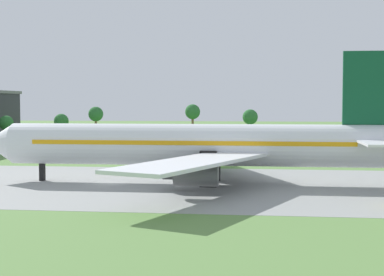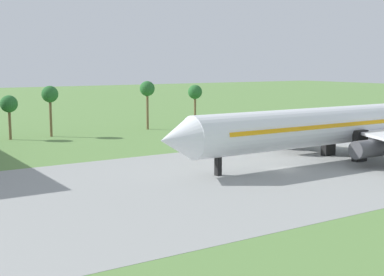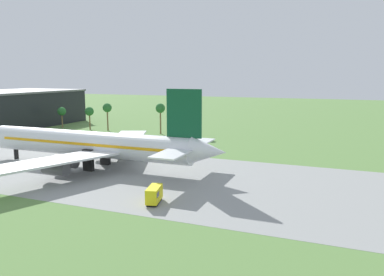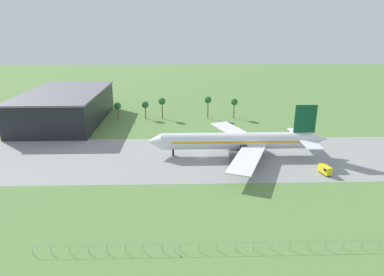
{
  "view_description": "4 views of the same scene",
  "coord_description": "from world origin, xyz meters",
  "px_view_note": "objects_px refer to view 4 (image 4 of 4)",
  "views": [
    {
      "loc": [
        22.53,
        -83.96,
        11.89
      ],
      "look_at": [
        12.07,
        2.03,
        6.74
      ],
      "focal_mm": 55.0,
      "sensor_mm": 36.0,
      "label": 1
    },
    {
      "loc": [
        -54.42,
        -58.68,
        15.88
      ],
      "look_at": [
        -15.44,
        2.03,
        5.74
      ],
      "focal_mm": 50.0,
      "sensor_mm": 36.0,
      "label": 2
    },
    {
      "loc": [
        68.74,
        -71.67,
        22.19
      ],
      "look_at": [
        39.57,
        2.03,
        8.82
      ],
      "focal_mm": 35.0,
      "sensor_mm": 36.0,
      "label": 3
    },
    {
      "loc": [
        -7.28,
        -117.93,
        47.54
      ],
      "look_at": [
        -3.87,
        5.0,
        6.0
      ],
      "focal_mm": 32.0,
      "sensor_mm": 36.0,
      "label": 4
    }
  ],
  "objects_px": {
    "baggage_tug": "(325,170)",
    "jet_airliner": "(240,141)",
    "no_stopping_sign": "(175,249)",
    "terminal_building": "(65,107)"
  },
  "relations": [
    {
      "from": "jet_airliner",
      "to": "terminal_building",
      "type": "relative_size",
      "value": 1.1
    },
    {
      "from": "terminal_building",
      "to": "baggage_tug",
      "type": "bearing_deg",
      "value": -32.12
    },
    {
      "from": "no_stopping_sign",
      "to": "jet_airliner",
      "type": "bearing_deg",
      "value": 67.99
    },
    {
      "from": "jet_airliner",
      "to": "baggage_tug",
      "type": "height_order",
      "value": "jet_airliner"
    },
    {
      "from": "baggage_tug",
      "to": "jet_airliner",
      "type": "bearing_deg",
      "value": 145.12
    },
    {
      "from": "baggage_tug",
      "to": "no_stopping_sign",
      "type": "bearing_deg",
      "value": -141.12
    },
    {
      "from": "no_stopping_sign",
      "to": "terminal_building",
      "type": "relative_size",
      "value": 0.03
    },
    {
      "from": "terminal_building",
      "to": "no_stopping_sign",
      "type": "bearing_deg",
      "value": -61.79
    },
    {
      "from": "jet_airliner",
      "to": "terminal_building",
      "type": "bearing_deg",
      "value": 148.81
    },
    {
      "from": "jet_airliner",
      "to": "terminal_building",
      "type": "height_order",
      "value": "jet_airliner"
    }
  ]
}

